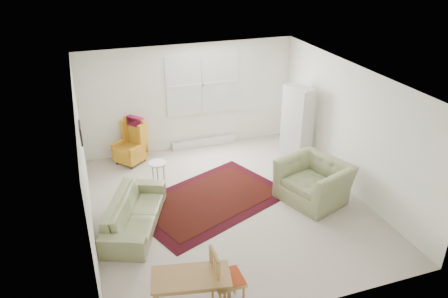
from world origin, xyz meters
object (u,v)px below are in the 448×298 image
object	(u,v)px
armchair	(314,178)
coffee_table	(297,184)
stool	(158,173)
desk_chair	(228,278)
desk	(192,295)
cabinet	(297,123)
wingback_chair	(129,142)
sofa	(134,207)

from	to	relation	value
armchair	coffee_table	distance (m)	0.45
stool	desk_chair	xyz separation A→B (m)	(0.27, -3.60, 0.23)
desk	armchair	bearing A→B (deg)	34.31
cabinet	desk	xyz separation A→B (m)	(-3.46, -3.74, -0.53)
wingback_chair	coffee_table	distance (m)	3.80
wingback_chair	desk_chair	size ratio (longest dim) A/B	1.08
cabinet	wingback_chair	bearing A→B (deg)	147.84
sofa	coffee_table	world-z (taller)	sofa
coffee_table	cabinet	distance (m)	1.69
armchair	coffee_table	size ratio (longest dim) A/B	2.48
sofa	armchair	distance (m)	3.40
wingback_chair	stool	distance (m)	1.21
desk	sofa	bearing A→B (deg)	100.83
stool	cabinet	xyz separation A→B (m)	(3.21, 0.14, 0.61)
cabinet	desk	bearing A→B (deg)	-150.09
sofa	desk	bearing A→B (deg)	-147.28
cabinet	desk_chair	distance (m)	4.77
desk_chair	stool	bearing A→B (deg)	3.57
wingback_chair	desk_chair	bearing A→B (deg)	-31.75
coffee_table	desk_chair	world-z (taller)	desk_chair
sofa	desk_chair	size ratio (longest dim) A/B	2.05
desk_chair	coffee_table	bearing A→B (deg)	-44.83
desk	wingback_chair	bearing A→B (deg)	92.08
coffee_table	stool	size ratio (longest dim) A/B	1.01
sofa	wingback_chair	bearing A→B (deg)	15.88
wingback_chair	desk	bearing A→B (deg)	-37.93
wingback_chair	stool	xyz separation A→B (m)	(0.42, -1.10, -0.27)
coffee_table	desk	bearing A→B (deg)	-139.98
desk	desk_chair	xyz separation A→B (m)	(0.51, 0.00, 0.15)
wingback_chair	desk	size ratio (longest dim) A/B	0.99
cabinet	desk_chair	size ratio (longest dim) A/B	1.81
desk	desk_chair	size ratio (longest dim) A/B	1.09
armchair	sofa	bearing A→B (deg)	-114.03
sofa	cabinet	distance (m)	4.19
wingback_chair	coffee_table	world-z (taller)	wingback_chair
sofa	desk_chair	bearing A→B (deg)	-135.35
desk	desk_chair	distance (m)	0.53
stool	wingback_chair	bearing A→B (deg)	110.76
armchair	desk_chair	size ratio (longest dim) A/B	1.29
stool	desk_chair	size ratio (longest dim) A/B	0.51
wingback_chair	coffee_table	xyz separation A→B (m)	(2.95, -2.36, -0.31)
sofa	wingback_chair	distance (m)	2.47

